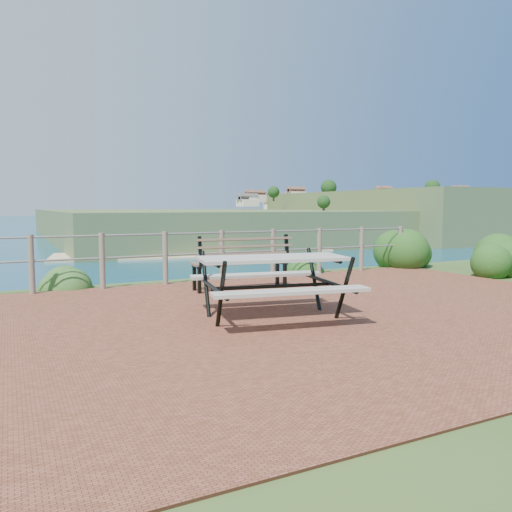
# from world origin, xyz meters

# --- Properties ---
(ground) EXTENTS (10.00, 7.00, 0.12)m
(ground) POSITION_xyz_m (0.00, 0.00, 0.00)
(ground) COLOR brown
(ground) RESTS_ON ground
(ocean) EXTENTS (1200.00, 1200.00, 0.00)m
(ocean) POSITION_xyz_m (0.00, 200.00, 0.00)
(ocean) COLOR #135D73
(ocean) RESTS_ON ground
(safety_railing) EXTENTS (9.40, 0.10, 1.00)m
(safety_railing) POSITION_xyz_m (0.00, 3.35, 0.57)
(safety_railing) COLOR #6B5B4C
(safety_railing) RESTS_ON ground
(distant_bay) EXTENTS (290.00, 232.36, 24.00)m
(distant_bay) POSITION_xyz_m (173.07, 202.61, -1.52)
(distant_bay) COLOR #4A5D2E
(distant_bay) RESTS_ON ground
(picnic_table) EXTENTS (2.02, 1.64, 0.81)m
(picnic_table) POSITION_xyz_m (-0.69, -0.04, 0.52)
(picnic_table) COLOR #A4A093
(picnic_table) RESTS_ON ground
(park_bench) EXTENTS (1.75, 0.56, 0.97)m
(park_bench) POSITION_xyz_m (-0.11, 2.23, 0.64)
(park_bench) COLOR brown
(park_bench) RESTS_ON ground
(shrub_right_front) EXTENTS (1.27, 1.27, 1.80)m
(shrub_right_front) POSITION_xyz_m (5.64, 1.61, 0.00)
(shrub_right_front) COLOR #144114
(shrub_right_front) RESTS_ON ground
(shrub_right_edge) EXTENTS (1.13, 1.13, 1.61)m
(shrub_right_edge) POSITION_xyz_m (5.16, 3.57, 0.00)
(shrub_right_edge) COLOR #144114
(shrub_right_edge) RESTS_ON ground
(shrub_lip_west) EXTENTS (0.82, 0.82, 0.58)m
(shrub_lip_west) POSITION_xyz_m (-3.06, 3.78, 0.00)
(shrub_lip_west) COLOR #2B5620
(shrub_lip_west) RESTS_ON ground
(shrub_lip_east) EXTENTS (0.79, 0.79, 0.54)m
(shrub_lip_east) POSITION_xyz_m (2.36, 3.78, 0.00)
(shrub_lip_east) COLOR #144114
(shrub_lip_east) RESTS_ON ground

